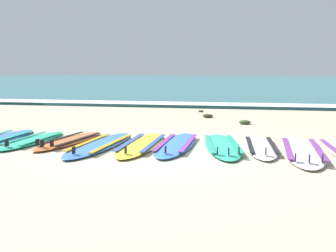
{
  "coord_description": "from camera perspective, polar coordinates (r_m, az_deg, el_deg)",
  "views": [
    {
      "loc": [
        1.35,
        -6.08,
        1.33
      ],
      "look_at": [
        -0.06,
        1.25,
        0.25
      ],
      "focal_mm": 42.24,
      "sensor_mm": 36.0,
      "label": 1
    }
  ],
  "objects": [
    {
      "name": "seaweed_clump_near_shoreline",
      "position": [
        10.94,
        5.76,
        1.47
      ],
      "size": [
        0.28,
        0.23,
        0.1
      ],
      "primitive_type": "ellipsoid",
      "color": "#2D381E",
      "rests_on": "ground"
    },
    {
      "name": "surfboard_8",
      "position": [
        6.67,
        18.8,
        -3.39
      ],
      "size": [
        0.75,
        2.57,
        0.18
      ],
      "color": "white",
      "rests_on": "ground"
    },
    {
      "name": "seaweed_clump_by_the_boards",
      "position": [
        9.75,
        11.04,
        0.54
      ],
      "size": [
        0.28,
        0.23,
        0.1
      ],
      "primitive_type": "ellipsoid",
      "color": "#384723",
      "rests_on": "ground"
    },
    {
      "name": "sea",
      "position": [
        43.33,
        9.2,
        6.45
      ],
      "size": [
        80.0,
        60.0,
        0.1
      ],
      "primitive_type": "cube",
      "color": "teal",
      "rests_on": "ground"
    },
    {
      "name": "seaweed_clump_mid_sand",
      "position": [
        12.33,
        4.77,
        2.16
      ],
      "size": [
        0.17,
        0.14,
        0.06
      ],
      "primitive_type": "ellipsoid",
      "color": "#384723",
      "rests_on": "ground"
    },
    {
      "name": "surfboard_2",
      "position": [
        7.42,
        -13.97,
        -2.05
      ],
      "size": [
        0.81,
        2.11,
        0.18
      ],
      "color": "orange",
      "rests_on": "ground"
    },
    {
      "name": "surfboard_1",
      "position": [
        7.65,
        -18.85,
        -1.95
      ],
      "size": [
        0.58,
        2.01,
        0.18
      ],
      "color": "#2DB793",
      "rests_on": "ground"
    },
    {
      "name": "surfboard_7",
      "position": [
        6.82,
        13.27,
        -2.93
      ],
      "size": [
        0.61,
        2.1,
        0.18
      ],
      "color": "white",
      "rests_on": "ground"
    },
    {
      "name": "surfboard_3",
      "position": [
        6.95,
        -9.72,
        -2.62
      ],
      "size": [
        0.77,
        2.5,
        0.18
      ],
      "color": "#3875CC",
      "rests_on": "ground"
    },
    {
      "name": "surfboard_6",
      "position": [
        6.8,
        7.83,
        -2.82
      ],
      "size": [
        0.94,
        2.38,
        0.18
      ],
      "color": "#2DB793",
      "rests_on": "ground"
    },
    {
      "name": "surfboard_4",
      "position": [
        6.87,
        -3.81,
        -2.64
      ],
      "size": [
        0.61,
        2.39,
        0.18
      ],
      "color": "yellow",
      "rests_on": "ground"
    },
    {
      "name": "ground_plane",
      "position": [
        6.37,
        -1.58,
        -3.82
      ],
      "size": [
        80.0,
        80.0,
        0.0
      ],
      "primitive_type": "plane",
      "color": "#B7AD93"
    },
    {
      "name": "wave_foam_strip",
      "position": [
        14.06,
        5.37,
        3.0
      ],
      "size": [
        80.0,
        1.28,
        0.11
      ],
      "primitive_type": "cube",
      "color": "white",
      "rests_on": "ground"
    },
    {
      "name": "surfboard_5",
      "position": [
        6.86,
        1.22,
        -2.64
      ],
      "size": [
        0.61,
        2.36,
        0.18
      ],
      "color": "#3875CC",
      "rests_on": "ground"
    }
  ]
}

